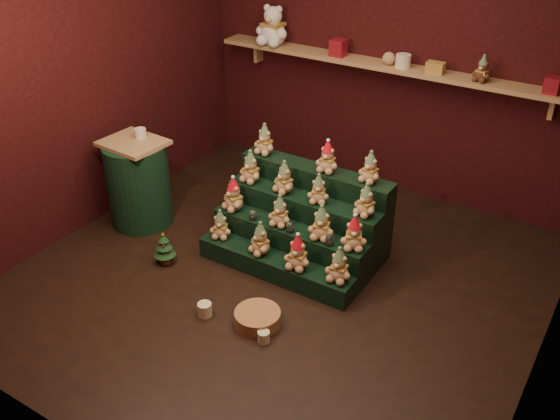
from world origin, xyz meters
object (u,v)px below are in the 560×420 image
Objects in this scene: side_table at (138,183)px; wicker_basket at (258,318)px; mug_left at (205,310)px; brown_bear at (483,69)px; snow_globe_a at (253,215)px; snow_globe_b at (290,227)px; snow_globe_c at (330,240)px; mini_christmas_tree at (164,248)px; mug_right at (264,337)px; riser_tier_front at (275,267)px; white_bear at (273,20)px.

wicker_basket is (1.75, -0.64, -0.35)m from side_table.
brown_bear is (1.13, 2.53, 1.38)m from mug_left.
snow_globe_a is at bearing 8.14° from side_table.
brown_bear is (1.28, 1.66, 1.03)m from snow_globe_a.
snow_globe_b is 0.96m from mug_left.
snow_globe_c is 1.11m from mug_left.
snow_globe_c is (0.37, 0.00, 0.00)m from snow_globe_b.
mini_christmas_tree is 1.14m from wicker_basket.
snow_globe_b is 0.29× the size of mini_christmas_tree.
mug_right is at bearing -18.65° from side_table.
snow_globe_c is 2.02m from brown_bear.
snow_globe_c reaches higher than wicker_basket.
mug_left is at bearing 179.57° from mug_right.
wicker_basket is at bearing -16.44° from side_table.
mug_right is at bearing -62.92° from riser_tier_front.
mini_christmas_tree is at bearing -28.77° from side_table.
side_table reaches higher than riser_tier_front.
side_table is (-1.53, 0.07, 0.32)m from riser_tier_front.
brown_bear is (0.96, 1.82, 1.34)m from riser_tier_front.
brown_bear is at bearing 62.29° from riser_tier_front.
mug_left is at bearing -103.75° from riser_tier_front.
mug_left and wicker_basket have the same top height.
mini_christmas_tree is 1.31m from mug_right.
white_bear is at bearing 133.85° from snow_globe_c.
mug_right is at bearing -0.43° from mug_left.
snow_globe_a is at bearing 180.00° from snow_globe_c.
riser_tier_front is at bearing -26.61° from snow_globe_a.
snow_globe_b is at bearing -52.95° from white_bear.
brown_bear is at bearing 0.55° from white_bear.
side_table is (-1.58, -0.09, 0.00)m from snow_globe_b.
riser_tier_front is 2.46m from brown_bear.
white_bear is at bearing -169.20° from brown_bear.
wicker_basket is at bearing -96.32° from brown_bear.
snow_globe_a is 1.17m from mug_right.
mug_left is 3.12m from white_bear.
snow_globe_b is 0.95× the size of snow_globe_c.
snow_globe_a is 0.29× the size of mini_christmas_tree.
snow_globe_b is at bearing 110.01° from mug_right.
white_bear is at bearing 111.74° from mug_left.
snow_globe_a reaches higher than mug_right.
wicker_basket is at bearing -104.83° from snow_globe_c.
snow_globe_c is 2.58m from white_bear.
wicker_basket is 3.16m from white_bear.
mini_christmas_tree is at bearing -81.73° from white_bear.
snow_globe_b is (0.05, 0.16, 0.32)m from riser_tier_front.
white_bear is (-1.55, 2.53, 1.53)m from mug_right.
snow_globe_b is at bearing 7.11° from side_table.
brown_bear reaches higher than wicker_basket.
mini_christmas_tree is at bearing -119.67° from brown_bear.
snow_globe_b is at bearing 103.13° from wicker_basket.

